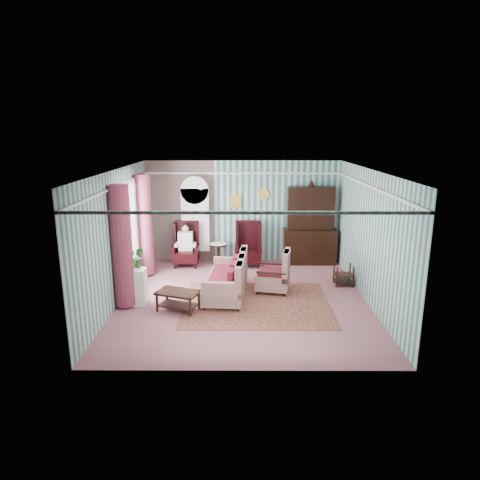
{
  "coord_description": "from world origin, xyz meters",
  "views": [
    {
      "loc": [
        -0.03,
        -9.07,
        3.71
      ],
      "look_at": [
        -0.07,
        0.6,
        1.23
      ],
      "focal_mm": 32.0,
      "sensor_mm": 36.0,
      "label": 1
    }
  ],
  "objects_px": {
    "seated_woman": "(186,246)",
    "coffee_table": "(178,301)",
    "wingback_right": "(248,244)",
    "wingback_left": "(186,244)",
    "round_side_table": "(218,254)",
    "bookcase": "(196,224)",
    "sofa": "(226,274)",
    "plant_stand": "(133,287)",
    "nest_table": "(343,275)",
    "dresser_hutch": "(310,223)",
    "floral_armchair": "(273,270)"
  },
  "relations": [
    {
      "from": "sofa",
      "to": "coffee_table",
      "type": "bearing_deg",
      "value": 135.44
    },
    {
      "from": "seated_woman",
      "to": "sofa",
      "type": "height_order",
      "value": "seated_woman"
    },
    {
      "from": "dresser_hutch",
      "to": "floral_armchair",
      "type": "distance_m",
      "value": 2.61
    },
    {
      "from": "plant_stand",
      "to": "floral_armchair",
      "type": "xyz_separation_m",
      "value": [
        3.1,
        0.8,
        0.13
      ]
    },
    {
      "from": "wingback_right",
      "to": "coffee_table",
      "type": "height_order",
      "value": "wingback_right"
    },
    {
      "from": "sofa",
      "to": "coffee_table",
      "type": "height_order",
      "value": "sofa"
    },
    {
      "from": "bookcase",
      "to": "seated_woman",
      "type": "distance_m",
      "value": 0.7
    },
    {
      "from": "dresser_hutch",
      "to": "round_side_table",
      "type": "bearing_deg",
      "value": -177.36
    },
    {
      "from": "seated_woman",
      "to": "plant_stand",
      "type": "bearing_deg",
      "value": -106.22
    },
    {
      "from": "seated_woman",
      "to": "coffee_table",
      "type": "height_order",
      "value": "seated_woman"
    },
    {
      "from": "floral_armchair",
      "to": "wingback_right",
      "type": "bearing_deg",
      "value": 26.86
    },
    {
      "from": "sofa",
      "to": "coffee_table",
      "type": "distance_m",
      "value": 1.33
    },
    {
      "from": "wingback_right",
      "to": "nest_table",
      "type": "relative_size",
      "value": 2.31
    },
    {
      "from": "floral_armchair",
      "to": "coffee_table",
      "type": "distance_m",
      "value": 2.39
    },
    {
      "from": "seated_woman",
      "to": "round_side_table",
      "type": "relative_size",
      "value": 1.97
    },
    {
      "from": "bookcase",
      "to": "sofa",
      "type": "bearing_deg",
      "value": -70.21
    },
    {
      "from": "plant_stand",
      "to": "coffee_table",
      "type": "distance_m",
      "value": 1.09
    },
    {
      "from": "wingback_right",
      "to": "sofa",
      "type": "relative_size",
      "value": 0.64
    },
    {
      "from": "seated_woman",
      "to": "floral_armchair",
      "type": "relative_size",
      "value": 1.12
    },
    {
      "from": "round_side_table",
      "to": "plant_stand",
      "type": "height_order",
      "value": "plant_stand"
    },
    {
      "from": "wingback_right",
      "to": "floral_armchair",
      "type": "bearing_deg",
      "value": -74.29
    },
    {
      "from": "bookcase",
      "to": "coffee_table",
      "type": "bearing_deg",
      "value": -90.48
    },
    {
      "from": "sofa",
      "to": "floral_armchair",
      "type": "height_order",
      "value": "floral_armchair"
    },
    {
      "from": "wingback_right",
      "to": "floral_armchair",
      "type": "height_order",
      "value": "wingback_right"
    },
    {
      "from": "plant_stand",
      "to": "sofa",
      "type": "bearing_deg",
      "value": 14.04
    },
    {
      "from": "seated_woman",
      "to": "nest_table",
      "type": "relative_size",
      "value": 2.19
    },
    {
      "from": "seated_woman",
      "to": "round_side_table",
      "type": "distance_m",
      "value": 0.96
    },
    {
      "from": "bookcase",
      "to": "wingback_right",
      "type": "distance_m",
      "value": 1.63
    },
    {
      "from": "seated_woman",
      "to": "round_side_table",
      "type": "height_order",
      "value": "seated_woman"
    },
    {
      "from": "round_side_table",
      "to": "coffee_table",
      "type": "bearing_deg",
      "value": -101.81
    },
    {
      "from": "nest_table",
      "to": "coffee_table",
      "type": "height_order",
      "value": "nest_table"
    },
    {
      "from": "wingback_right",
      "to": "plant_stand",
      "type": "height_order",
      "value": "wingback_right"
    },
    {
      "from": "nest_table",
      "to": "floral_armchair",
      "type": "distance_m",
      "value": 1.83
    },
    {
      "from": "bookcase",
      "to": "round_side_table",
      "type": "relative_size",
      "value": 3.73
    },
    {
      "from": "wingback_right",
      "to": "wingback_left",
      "type": "bearing_deg",
      "value": 180.0
    },
    {
      "from": "bookcase",
      "to": "round_side_table",
      "type": "xyz_separation_m",
      "value": [
        0.65,
        -0.24,
        -0.82
      ]
    },
    {
      "from": "wingback_right",
      "to": "floral_armchair",
      "type": "relative_size",
      "value": 1.19
    },
    {
      "from": "bookcase",
      "to": "plant_stand",
      "type": "height_order",
      "value": "bookcase"
    },
    {
      "from": "dresser_hutch",
      "to": "sofa",
      "type": "distance_m",
      "value": 3.47
    },
    {
      "from": "seated_woman",
      "to": "wingback_left",
      "type": "bearing_deg",
      "value": 0.0
    },
    {
      "from": "nest_table",
      "to": "wingback_right",
      "type": "bearing_deg",
      "value": 146.25
    },
    {
      "from": "plant_stand",
      "to": "bookcase",
      "type": "bearing_deg",
      "value": 71.51
    },
    {
      "from": "dresser_hutch",
      "to": "wingback_right",
      "type": "distance_m",
      "value": 1.86
    },
    {
      "from": "nest_table",
      "to": "sofa",
      "type": "relative_size",
      "value": 0.28
    },
    {
      "from": "round_side_table",
      "to": "seated_woman",
      "type": "bearing_deg",
      "value": -170.54
    },
    {
      "from": "bookcase",
      "to": "floral_armchair",
      "type": "distance_m",
      "value": 3.17
    },
    {
      "from": "wingback_right",
      "to": "sofa",
      "type": "xyz_separation_m",
      "value": [
        -0.55,
        -2.25,
        -0.1
      ]
    },
    {
      "from": "wingback_right",
      "to": "bookcase",
      "type": "bearing_deg",
      "value": 165.43
    },
    {
      "from": "wingback_right",
      "to": "plant_stand",
      "type": "distance_m",
      "value": 3.76
    },
    {
      "from": "floral_armchair",
      "to": "coffee_table",
      "type": "xyz_separation_m",
      "value": [
        -2.08,
        -1.14,
        -0.31
      ]
    }
  ]
}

